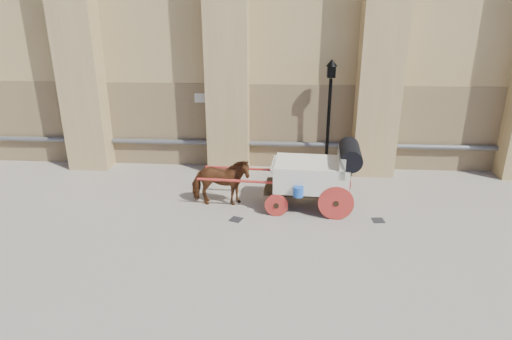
{
  "coord_description": "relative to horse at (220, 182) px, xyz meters",
  "views": [
    {
      "loc": [
        0.94,
        -11.56,
        5.89
      ],
      "look_at": [
        0.15,
        0.66,
        1.14
      ],
      "focal_mm": 32.0,
      "sensor_mm": 36.0,
      "label": 1
    }
  ],
  "objects": [
    {
      "name": "street_lamp",
      "position": [
        3.3,
        2.71,
        1.37
      ],
      "size": [
        0.37,
        0.37,
        3.94
      ],
      "color": "black",
      "rests_on": "ground"
    },
    {
      "name": "carriage",
      "position": [
        2.79,
        -0.0,
        0.35
      ],
      "size": [
        4.66,
        1.68,
        2.01
      ],
      "rotation": [
        0.0,
        0.0,
        -0.07
      ],
      "color": "black",
      "rests_on": "ground"
    },
    {
      "name": "horse",
      "position": [
        0.0,
        0.0,
        0.0
      ],
      "size": [
        1.78,
        0.87,
        1.47
      ],
      "primitive_type": "imported",
      "rotation": [
        0.0,
        0.0,
        1.62
      ],
      "color": "brown",
      "rests_on": "ground"
    },
    {
      "name": "drain_grate_far",
      "position": [
        4.5,
        -0.72,
        -0.73
      ],
      "size": [
        0.35,
        0.35,
        0.01
      ],
      "primitive_type": "cube",
      "rotation": [
        0.0,
        0.0,
        0.11
      ],
      "color": "black",
      "rests_on": "ground"
    },
    {
      "name": "drain_grate_near",
      "position": [
        0.54,
        -0.92,
        -0.73
      ],
      "size": [
        0.41,
        0.41,
        0.01
      ],
      "primitive_type": "cube",
      "rotation": [
        0.0,
        0.0,
        -0.36
      ],
      "color": "black",
      "rests_on": "ground"
    },
    {
      "name": "ground",
      "position": [
        0.9,
        -0.65,
        -0.74
      ],
      "size": [
        90.0,
        90.0,
        0.0
      ],
      "primitive_type": "plane",
      "color": "gray",
      "rests_on": "ground"
    }
  ]
}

